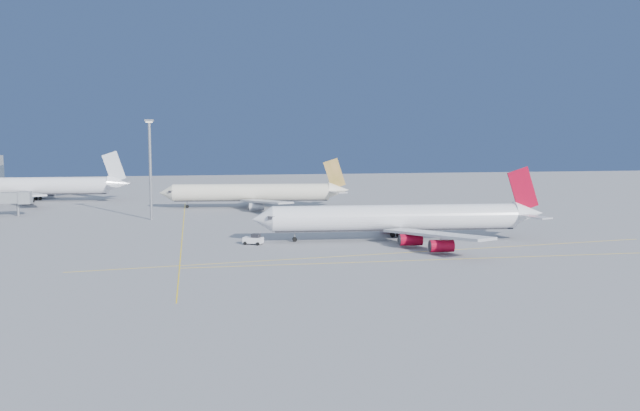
{
  "coord_description": "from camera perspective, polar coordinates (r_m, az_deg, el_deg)",
  "views": [
    {
      "loc": [
        -37.46,
        -139.19,
        23.94
      ],
      "look_at": [
        -8.94,
        19.62,
        7.0
      ],
      "focal_mm": 40.0,
      "sensor_mm": 36.0,
      "label": 1
    }
  ],
  "objects": [
    {
      "name": "ground",
      "position": [
        146.12,
        4.83,
        -3.46
      ],
      "size": [
        500.0,
        500.0,
        0.0
      ],
      "primitive_type": "plane",
      "color": "slate",
      "rests_on": "ground"
    },
    {
      "name": "taxiway_lines",
      "position": [
        149.23,
        -1.28,
        -3.24
      ],
      "size": [
        118.86,
        140.0,
        0.02
      ],
      "color": "yellow",
      "rests_on": "ground"
    },
    {
      "name": "airliner_virgin",
      "position": [
        157.44,
        6.54,
        -1.01
      ],
      "size": [
        65.27,
        58.5,
        16.1
      ],
      "rotation": [
        0.0,
        0.0,
        -0.07
      ],
      "color": "white",
      "rests_on": "ground"
    },
    {
      "name": "airliner_etihad",
      "position": [
        223.47,
        -5.18,
        1.03
      ],
      "size": [
        59.35,
        54.54,
        15.48
      ],
      "rotation": [
        0.0,
        0.0,
        -0.11
      ],
      "color": "beige",
      "rests_on": "ground"
    },
    {
      "name": "airliner_third",
      "position": [
        261.18,
        -21.84,
        1.45
      ],
      "size": [
        63.95,
        58.71,
        17.15
      ],
      "rotation": [
        0.0,
        0.0,
        -0.09
      ],
      "color": "white",
      "rests_on": "ground"
    },
    {
      "name": "pushback_tug",
      "position": [
        151.39,
        -5.33,
        -2.72
      ],
      "size": [
        4.57,
        3.83,
        2.3
      ],
      "rotation": [
        0.0,
        0.0,
        -0.46
      ],
      "color": "white",
      "rests_on": "ground"
    },
    {
      "name": "light_mast",
      "position": [
        196.82,
        -13.44,
        3.49
      ],
      "size": [
        2.33,
        2.33,
        26.97
      ],
      "color": "gray",
      "rests_on": "ground"
    }
  ]
}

